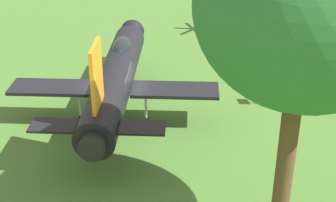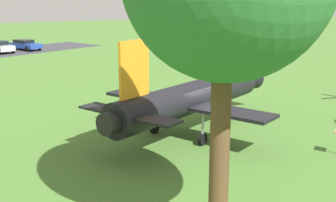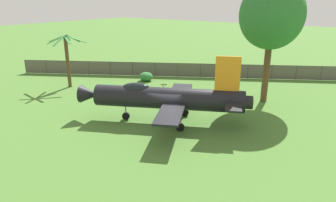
% 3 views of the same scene
% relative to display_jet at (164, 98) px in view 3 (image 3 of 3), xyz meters
% --- Properties ---
extents(ground_plane, '(200.00, 200.00, 0.00)m').
position_rel_display_jet_xyz_m(ground_plane, '(0.16, -0.33, -2.01)').
color(ground_plane, '#47722D').
extents(display_jet, '(9.43, 12.63, 5.31)m').
position_rel_display_jet_xyz_m(display_jet, '(0.00, 0.00, 0.00)').
color(display_jet, black).
rests_on(display_jet, ground_plane).
extents(shade_tree, '(6.32, 5.48, 10.82)m').
position_rel_display_jet_xyz_m(shade_tree, '(9.60, -4.59, 5.79)').
color(shade_tree, brown).
rests_on(shade_tree, ground_plane).
extents(palm_tree, '(3.75, 4.17, 5.61)m').
position_rel_display_jet_xyz_m(palm_tree, '(2.20, 14.33, 1.19)').
color(palm_tree, brown).
rests_on(palm_tree, ground_plane).
extents(perimeter_fence, '(19.45, 34.30, 1.75)m').
position_rel_display_jet_xyz_m(perimeter_fence, '(12.75, 7.24, -1.08)').
color(perimeter_fence, '#4C4238').
rests_on(perimeter_fence, ground_plane).
extents(shrub_near_fence, '(1.53, 1.61, 1.03)m').
position_rel_display_jet_xyz_m(shrub_near_fence, '(9.02, 9.18, -1.49)').
color(shrub_near_fence, '#2D7033').
rests_on(shrub_near_fence, ground_plane).
extents(shrub_by_tree, '(2.14, 2.53, 0.84)m').
position_rel_display_jet_xyz_m(shrub_by_tree, '(2.94, 9.36, -1.59)').
color(shrub_by_tree, '#2D7033').
rests_on(shrub_by_tree, ground_plane).
extents(info_plaque, '(0.68, 0.72, 1.14)m').
position_rel_display_jet_xyz_m(info_plaque, '(5.86, 4.29, -1.15)').
color(info_plaque, '#333333').
rests_on(info_plaque, ground_plane).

